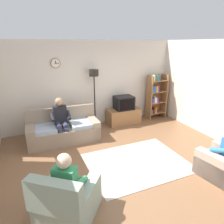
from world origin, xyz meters
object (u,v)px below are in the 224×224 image
at_px(couch, 63,130).
at_px(tv_stand, 123,116).
at_px(person_in_right_armchair, 224,149).
at_px(person_in_left_armchair, 69,181).
at_px(bookshelf, 155,95).
at_px(tv, 124,103).
at_px(person_on_couch, 61,118).
at_px(armchair_near_window, 67,202).
at_px(floor_lamp, 94,83).

xyz_separation_m(couch, tv_stand, (2.11, 0.49, -0.06)).
bearing_deg(person_in_right_armchair, person_in_left_armchair, 175.40).
xyz_separation_m(couch, bookshelf, (3.40, 0.56, 0.52)).
distance_m(couch, tv, 2.20).
relative_size(couch, tv_stand, 1.75).
distance_m(couch, tv_stand, 2.17).
distance_m(tv_stand, person_on_couch, 2.29).
xyz_separation_m(tv_stand, bookshelf, (1.29, 0.07, 0.58)).
height_order(tv_stand, person_on_couch, person_on_couch).
height_order(couch, person_in_right_armchair, person_in_right_armchair).
bearing_deg(tv, person_on_couch, -164.99).
height_order(armchair_near_window, person_on_couch, person_on_couch).
distance_m(tv_stand, person_in_left_armchair, 4.03).
distance_m(tv, person_on_couch, 2.24).
bearing_deg(person_in_left_armchair, floor_lamp, 64.77).
xyz_separation_m(armchair_near_window, person_on_couch, (0.39, 2.61, 0.41)).
relative_size(armchair_near_window, person_in_right_armchair, 1.06).
bearing_deg(couch, tv, 12.56).
relative_size(person_in_left_armchair, person_in_right_armchair, 1.00).
bearing_deg(person_in_right_armchair, tv, 99.28).
distance_m(couch, armchair_near_window, 2.75).
bearing_deg(tv_stand, floor_lamp, 174.19).
xyz_separation_m(tv, person_on_couch, (-2.16, -0.58, -0.03)).
height_order(floor_lamp, armchair_near_window, floor_lamp).
xyz_separation_m(couch, person_on_couch, (-0.06, -0.11, 0.39)).
xyz_separation_m(person_in_left_armchair, person_in_right_armchair, (3.05, -0.25, 0.00)).
xyz_separation_m(armchair_near_window, person_in_right_armchair, (3.10, -0.18, 0.32)).
bearing_deg(tv_stand, couch, -166.80).
xyz_separation_m(tv, person_in_left_armchair, (-2.50, -3.12, -0.12)).
height_order(couch, person_on_couch, person_on_couch).
relative_size(couch, armchair_near_window, 1.62).
relative_size(tv, bookshelf, 0.38).
bearing_deg(floor_lamp, person_on_couch, -149.47).
bearing_deg(person_in_left_armchair, bookshelf, 40.26).
relative_size(tv_stand, armchair_near_window, 0.93).
bearing_deg(armchair_near_window, couch, 80.71).
bearing_deg(tv, armchair_near_window, -128.72).
relative_size(bookshelf, person_on_couch, 1.28).
xyz_separation_m(floor_lamp, person_on_couch, (-1.19, -0.70, -0.75)).
distance_m(couch, bookshelf, 3.49).
bearing_deg(tv_stand, person_in_left_armchair, -128.50).
bearing_deg(bookshelf, tv, -175.87).
height_order(armchair_near_window, person_in_left_armchair, person_in_left_armchair).
bearing_deg(person_on_couch, person_in_left_armchair, -97.49).
bearing_deg(couch, tv_stand, 13.20).
bearing_deg(tv_stand, person_in_right_armchair, -80.79).
relative_size(couch, floor_lamp, 1.04).
relative_size(tv, person_on_couch, 0.48).
height_order(tv_stand, bookshelf, bookshelf).
xyz_separation_m(tv_stand, person_on_couch, (-2.16, -0.60, 0.45)).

